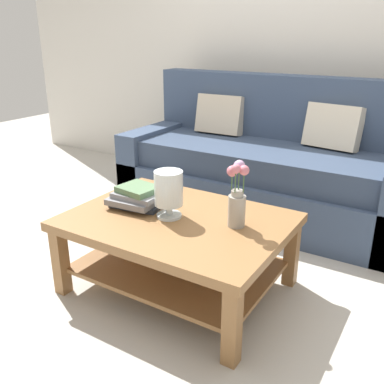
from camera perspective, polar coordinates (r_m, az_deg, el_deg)
The scene contains 7 objects.
ground_plane at distance 2.81m, azimuth 0.92°, elevation -8.74°, with size 10.00×10.00×0.00m, color #B7B2A8.
back_wall at distance 3.96m, azimuth 14.16°, elevation 19.67°, with size 6.40×0.12×2.70m, color beige.
couch at distance 3.43m, azimuth 9.91°, elevation 3.15°, with size 2.22×0.90×1.06m.
coffee_table at distance 2.36m, azimuth -1.94°, elevation -6.02°, with size 1.16×0.86×0.44m.
book_stack_main at distance 2.44m, azimuth -7.41°, elevation -0.73°, with size 0.31×0.24×0.12m.
glass_hurricane_vase at distance 2.26m, azimuth -3.14°, elevation 0.23°, with size 0.15×0.15×0.26m.
flower_pitcher at distance 2.16m, azimuth 6.04°, elevation -0.79°, with size 0.12×0.11×0.35m.
Camera 1 is at (1.25, -2.10, 1.38)m, focal length 39.87 mm.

